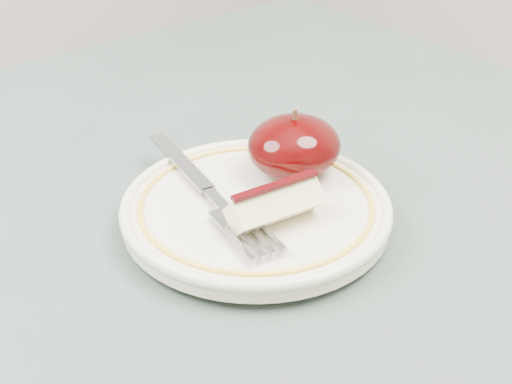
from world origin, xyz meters
TOP-DOWN VIEW (x-y plane):
  - table at (0.00, 0.00)m, footprint 0.90×0.90m
  - plate at (0.03, 0.03)m, footprint 0.20×0.20m
  - apple_half at (0.09, 0.05)m, footprint 0.07×0.07m
  - apple_wedge at (0.03, 0.00)m, footprint 0.07×0.04m
  - fork at (0.01, 0.06)m, footprint 0.05×0.19m

SIDE VIEW (x-z plane):
  - table at x=0.00m, z-range 0.29..1.04m
  - plate at x=0.03m, z-range 0.75..0.77m
  - fork at x=0.01m, z-range 0.77..0.77m
  - apple_wedge at x=0.03m, z-range 0.77..0.80m
  - apple_half at x=0.09m, z-range 0.76..0.82m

